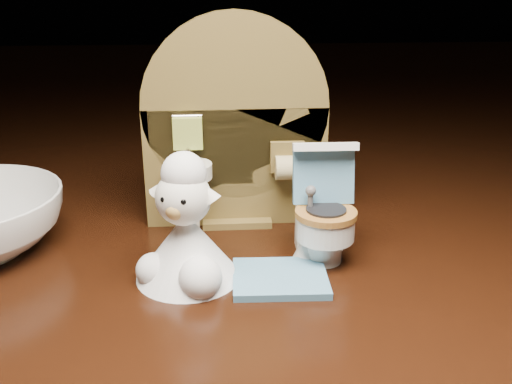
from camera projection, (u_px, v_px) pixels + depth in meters
backdrop_panel at (234, 135)px, 0.40m from camera, size 0.13×0.05×0.15m
toy_toilet at (323, 216)px, 0.36m from camera, size 0.04×0.05×0.08m
bath_mat at (280, 278)px, 0.34m from camera, size 0.06×0.05×0.00m
toilet_brush at (309, 241)px, 0.36m from camera, size 0.02×0.02×0.05m
plush_lamb at (186, 236)px, 0.34m from camera, size 0.06×0.06×0.08m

